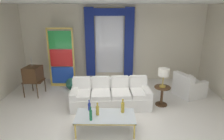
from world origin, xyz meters
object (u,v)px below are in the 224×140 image
at_px(bottle_blue_decanter, 123,107).
at_px(vintage_tv, 33,74).
at_px(round_side_table, 162,94).
at_px(coffee_table, 105,117).
at_px(bottle_amber_squat, 97,110).
at_px(bottle_ruby_flask, 91,115).
at_px(table_lamp_brass, 164,73).
at_px(armchair_white, 188,88).
at_px(stained_glass_divider, 61,59).
at_px(bottle_crystal_tall, 89,106).
at_px(peacock_figurine, 71,85).
at_px(couch_white_long, 111,95).

bearing_deg(bottle_blue_decanter, vintage_tv, 146.60).
distance_m(bottle_blue_decanter, round_side_table, 1.73).
distance_m(coffee_table, vintage_tv, 3.27).
bearing_deg(bottle_amber_squat, bottle_ruby_flask, -119.56).
distance_m(bottle_blue_decanter, table_lamp_brass, 1.78).
xyz_separation_m(armchair_white, round_side_table, (-1.05, -0.68, 0.07)).
bearing_deg(vintage_tv, stained_glass_divider, 45.79).
xyz_separation_m(bottle_ruby_flask, stained_glass_divider, (-1.41, 3.08, 0.51)).
xyz_separation_m(bottle_ruby_flask, table_lamp_brass, (1.98, 1.54, 0.48)).
bearing_deg(armchair_white, round_side_table, -147.16).
distance_m(stained_glass_divider, table_lamp_brass, 3.72).
xyz_separation_m(coffee_table, vintage_tv, (-2.50, 2.08, 0.35)).
relative_size(armchair_white, stained_glass_divider, 0.49).
height_order(bottle_blue_decanter, bottle_amber_squat, bottle_blue_decanter).
height_order(bottle_blue_decanter, bottle_crystal_tall, bottle_blue_decanter).
bearing_deg(stained_glass_divider, bottle_blue_decanter, -51.81).
height_order(armchair_white, table_lamp_brass, table_lamp_brass).
xyz_separation_m(coffee_table, round_side_table, (1.67, 1.34, -0.02)).
height_order(bottle_ruby_flask, stained_glass_divider, stained_glass_divider).
xyz_separation_m(bottle_blue_decanter, bottle_ruby_flask, (-0.73, -0.36, -0.01)).
xyz_separation_m(bottle_amber_squat, armchair_white, (2.90, 1.99, -0.25)).
relative_size(coffee_table, peacock_figurine, 2.34).
xyz_separation_m(coffee_table, armchair_white, (2.72, 2.02, -0.09)).
distance_m(armchair_white, round_side_table, 1.26).
distance_m(bottle_blue_decanter, bottle_ruby_flask, 0.82).
bearing_deg(vintage_tv, peacock_figurine, 17.36).
bearing_deg(bottle_blue_decanter, bottle_crystal_tall, 172.78).
xyz_separation_m(vintage_tv, armchair_white, (5.22, -0.06, -0.44)).
bearing_deg(couch_white_long, peacock_figurine, 142.62).
bearing_deg(stained_glass_divider, bottle_amber_squat, -61.60).
xyz_separation_m(armchair_white, peacock_figurine, (-4.05, 0.43, -0.07)).
height_order(couch_white_long, armchair_white, couch_white_long).
xyz_separation_m(armchair_white, stained_glass_divider, (-4.44, 0.86, 0.77)).
relative_size(bottle_crystal_tall, peacock_figurine, 0.47).
bearing_deg(stained_glass_divider, bottle_crystal_tall, -63.22).
height_order(peacock_figurine, round_side_table, round_side_table).
bearing_deg(coffee_table, peacock_figurine, 118.55).
height_order(armchair_white, round_side_table, armchair_white).
bearing_deg(bottle_crystal_tall, bottle_ruby_flask, -79.55).
bearing_deg(coffee_table, couch_white_long, 85.39).
bearing_deg(armchair_white, bottle_amber_squat, -145.56).
height_order(bottle_amber_squat, table_lamp_brass, table_lamp_brass).
distance_m(bottle_blue_decanter, peacock_figurine, 2.90).
bearing_deg(couch_white_long, table_lamp_brass, -0.25).
relative_size(couch_white_long, round_side_table, 4.02).
height_order(bottle_crystal_tall, vintage_tv, vintage_tv).
relative_size(armchair_white, round_side_table, 1.80).
bearing_deg(bottle_ruby_flask, bottle_blue_decanter, 26.22).
bearing_deg(coffee_table, stained_glass_divider, 120.92).
distance_m(coffee_table, table_lamp_brass, 2.23).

